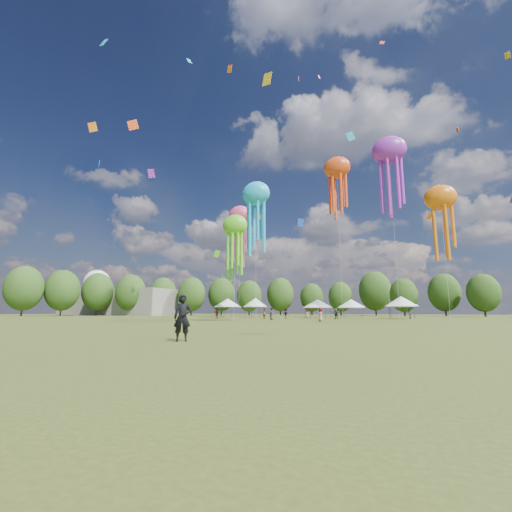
% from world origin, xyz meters
% --- Properties ---
extents(ground, '(300.00, 300.00, 0.00)m').
position_xyz_m(ground, '(0.00, 0.00, 0.00)').
color(ground, '#384416').
rests_on(ground, ground).
extents(observer_main, '(0.83, 0.77, 1.90)m').
position_xyz_m(observer_main, '(7.27, -0.50, 0.95)').
color(observer_main, black).
rests_on(observer_main, ground).
extents(spectator_near, '(1.04, 1.01, 1.70)m').
position_xyz_m(spectator_near, '(-2.84, 34.43, 0.85)').
color(spectator_near, gray).
rests_on(spectator_near, ground).
extents(spectators_far, '(31.08, 22.41, 1.85)m').
position_xyz_m(spectators_far, '(0.57, 43.17, 0.84)').
color(spectators_far, gray).
rests_on(spectators_far, ground).
extents(festival_tents, '(41.58, 10.43, 4.10)m').
position_xyz_m(festival_tents, '(-4.44, 54.67, 2.92)').
color(festival_tents, '#47474C').
rests_on(festival_tents, ground).
extents(show_kites, '(38.56, 25.04, 29.33)m').
position_xyz_m(show_kites, '(3.05, 41.21, 19.50)').
color(show_kites, '#1CB7EE').
rests_on(show_kites, ground).
extents(small_kites, '(72.56, 57.78, 43.03)m').
position_xyz_m(small_kites, '(-2.12, 42.82, 30.23)').
color(small_kites, '#1CB7EE').
rests_on(small_kites, ground).
extents(treeline, '(201.57, 95.24, 13.43)m').
position_xyz_m(treeline, '(-3.87, 62.51, 6.54)').
color(treeline, '#38281C').
rests_on(treeline, ground).
extents(hangar, '(40.00, 12.00, 8.00)m').
position_xyz_m(hangar, '(-72.00, 72.00, 4.00)').
color(hangar, gray).
rests_on(hangar, ground).
extents(radome, '(9.00, 9.00, 16.00)m').
position_xyz_m(radome, '(-88.00, 78.00, 9.99)').
color(radome, white).
rests_on(radome, ground).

